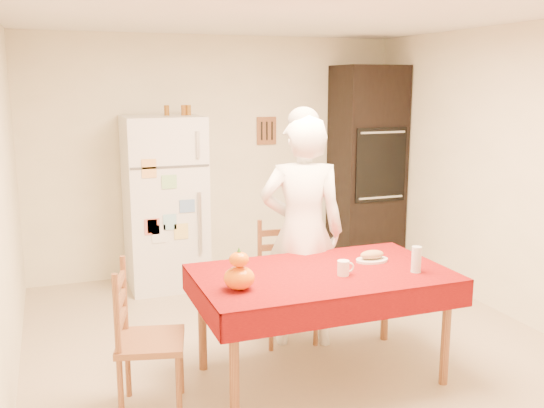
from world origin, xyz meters
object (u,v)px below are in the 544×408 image
chair_left (140,333)px  coffee_mug (343,268)px  bread_plate (372,260)px  chair_far (285,276)px  wine_glass (416,259)px  pumpkin_lower (239,278)px  seated_woman (302,232)px  oven_cabinet (367,166)px  dining_table (322,281)px  refrigerator (165,202)px

chair_left → coffee_mug: (1.33, -0.11, 0.30)m
chair_left → bread_plate: 1.69m
chair_far → wine_glass: chair_far is taller
bread_plate → pumpkin_lower: bearing=-167.3°
chair_left → bread_plate: chair_left is taller
seated_woman → chair_far: bearing=-43.0°
pumpkin_lower → chair_left: bearing=167.8°
coffee_mug → pumpkin_lower: pumpkin_lower is taller
wine_glass → bread_plate: wine_glass is taller
pumpkin_lower → bread_plate: bearing=12.7°
pumpkin_lower → bread_plate: (1.07, 0.24, -0.06)m
coffee_mug → pumpkin_lower: size_ratio=0.52×
oven_cabinet → bread_plate: oven_cabinet is taller
chair_far → chair_left: bearing=-144.5°
oven_cabinet → dining_table: bearing=-124.8°
chair_left → seated_woman: (1.33, 0.59, 0.38)m
oven_cabinet → dining_table: size_ratio=1.29×
dining_table → bread_plate: size_ratio=7.08×
wine_glass → bread_plate: 0.36m
refrigerator → oven_cabinet: size_ratio=0.77×
pumpkin_lower → wine_glass: wine_glass is taller
dining_table → seated_woman: seated_woman is taller
chair_left → pumpkin_lower: (0.60, -0.13, 0.33)m
chair_far → chair_left: same height
refrigerator → seated_woman: bearing=-67.3°
coffee_mug → bread_plate: size_ratio=0.42×
oven_cabinet → bread_plate: (-1.21, -2.28, -0.33)m
coffee_mug → pumpkin_lower: bearing=-178.1°
seated_woman → coffee_mug: size_ratio=17.84×
chair_far → seated_woman: size_ratio=0.53×
refrigerator → bread_plate: (1.07, -2.23, -0.08)m
bread_plate → chair_left: bearing=-176.2°
oven_cabinet → chair_left: oven_cabinet is taller
wine_glass → dining_table: bearing=159.1°
chair_left → oven_cabinet: bearing=-36.6°
chair_left → pumpkin_lower: size_ratio=4.91×
seated_woman → coffee_mug: seated_woman is taller
oven_cabinet → coffee_mug: 2.95m
dining_table → refrigerator: bearing=105.1°
wine_glass → oven_cabinet: bearing=67.9°
refrigerator → oven_cabinet: oven_cabinet is taller
seated_woman → coffee_mug: bearing=107.6°
bread_plate → coffee_mug: bearing=-147.4°
seated_woman → wine_glass: bearing=139.2°
dining_table → wine_glass: size_ratio=9.66×
chair_far → chair_left: size_ratio=1.00×
chair_far → dining_table: bearing=-86.8°
refrigerator → dining_table: size_ratio=1.00×
wine_glass → bread_plate: size_ratio=0.73×
chair_left → coffee_mug: size_ratio=9.50×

